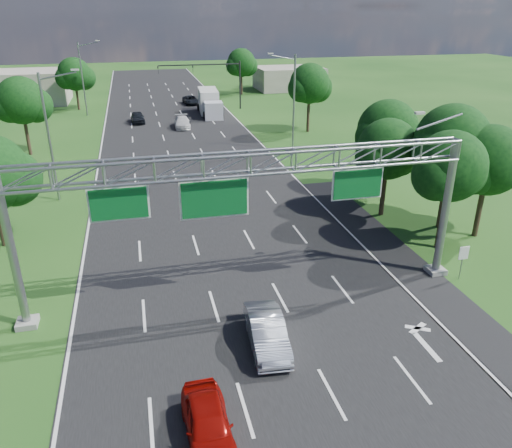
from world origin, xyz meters
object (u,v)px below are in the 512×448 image
object	(u,v)px
traffic_signal	(217,74)
silver_sedan	(267,332)
red_coupe	(208,423)
box_truck	(209,103)
regulatory_sign	(463,256)
sign_gantry	(251,175)

from	to	relation	value
traffic_signal	silver_sedan	world-z (taller)	traffic_signal
red_coupe	box_truck	size ratio (longest dim) A/B	0.45
regulatory_sign	traffic_signal	size ratio (longest dim) A/B	0.17
sign_gantry	regulatory_sign	xyz separation A→B (m)	(12.07, -1.02, -5.38)
sign_gantry	red_coupe	size ratio (longest dim) A/B	5.67
sign_gantry	regulatory_sign	bearing A→B (deg)	-4.83
sign_gantry	red_coupe	bearing A→B (deg)	-112.35
red_coupe	box_truck	xyz separation A→B (m)	(9.16, 58.81, 0.93)
regulatory_sign	box_truck	xyz separation A→B (m)	(-6.64, 50.78, 0.12)
silver_sedan	traffic_signal	bearing A→B (deg)	86.89
sign_gantry	traffic_signal	bearing A→B (deg)	82.32
regulatory_sign	silver_sedan	size ratio (longest dim) A/B	0.47
traffic_signal	box_truck	bearing A→B (deg)	-117.86
traffic_signal	red_coupe	size ratio (longest dim) A/B	2.95
regulatory_sign	silver_sedan	xyz separation A→B (m)	(-12.35, -3.30, -0.77)
silver_sedan	regulatory_sign	bearing A→B (deg)	19.22
red_coupe	box_truck	world-z (taller)	box_truck
traffic_signal	box_truck	world-z (taller)	traffic_signal
regulatory_sign	box_truck	size ratio (longest dim) A/B	0.23
silver_sedan	red_coupe	bearing A→B (deg)	-121.75
sign_gantry	silver_sedan	world-z (taller)	sign_gantry
traffic_signal	silver_sedan	distance (m)	57.97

